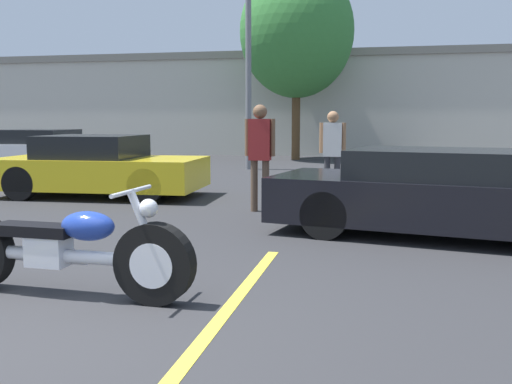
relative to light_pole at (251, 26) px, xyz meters
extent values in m
cube|color=yellow|center=(2.71, -13.34, -4.35)|extent=(0.12, 5.08, 0.01)
cube|color=beige|center=(1.30, 8.51, -2.15)|extent=(32.00, 4.00, 4.40)
cube|color=slate|center=(1.30, 8.51, -0.10)|extent=(32.00, 4.20, 0.30)
cylinder|color=slate|center=(-0.08, 0.00, -0.38)|extent=(0.18, 0.18, 7.94)
cylinder|color=brown|center=(0.76, 4.47, -2.87)|extent=(0.32, 0.32, 2.96)
ellipsoid|color=#387F38|center=(0.76, 4.47, 0.46)|extent=(4.28, 4.28, 4.92)
cylinder|color=black|center=(2.07, -12.89, -4.00)|extent=(0.71, 0.19, 0.71)
cylinder|color=silver|center=(2.07, -12.89, -4.00)|extent=(0.40, 0.19, 0.39)
cylinder|color=silver|center=(1.18, -12.85, -3.98)|extent=(1.52, 0.19, 0.12)
cube|color=silver|center=(1.05, -12.85, -3.94)|extent=(0.37, 0.26, 0.28)
ellipsoid|color=navy|center=(1.45, -12.86, -3.70)|extent=(0.51, 0.30, 0.26)
cube|color=black|center=(0.91, -12.84, -3.76)|extent=(0.76, 0.29, 0.10)
cylinder|color=silver|center=(1.98, -12.89, -3.68)|extent=(0.31, 0.08, 0.63)
cylinder|color=silver|center=(1.88, -12.88, -3.38)|extent=(0.07, 0.70, 0.04)
sphere|color=silver|center=(2.03, -12.89, -3.52)|extent=(0.16, 0.16, 0.16)
cylinder|color=silver|center=(0.78, -12.72, -4.04)|extent=(1.16, 0.14, 0.09)
cube|color=black|center=(4.76, -9.41, -3.87)|extent=(4.77, 2.58, 0.61)
cube|color=black|center=(4.58, -9.38, -3.37)|extent=(2.30, 1.94, 0.38)
cylinder|color=black|center=(3.24, -9.91, -4.03)|extent=(0.67, 0.34, 0.64)
cylinder|color=black|center=(3.52, -8.39, -4.03)|extent=(0.67, 0.34, 0.64)
cube|color=yellow|center=(-1.62, -6.72, -3.87)|extent=(4.19, 2.06, 0.61)
cube|color=black|center=(-1.78, -6.73, -3.34)|extent=(1.92, 1.78, 0.45)
cylinder|color=black|center=(-0.31, -7.51, -4.02)|extent=(0.68, 0.25, 0.67)
cylinder|color=black|center=(-0.38, -5.83, -4.02)|extent=(0.68, 0.25, 0.67)
cylinder|color=black|center=(-2.85, -7.61, -4.02)|extent=(0.68, 0.25, 0.67)
cylinder|color=black|center=(-2.92, -5.94, -4.02)|extent=(0.68, 0.25, 0.67)
cube|color=silver|center=(-6.07, -1.73, -3.84)|extent=(4.53, 2.02, 0.64)
cube|color=black|center=(-6.25, -1.74, -3.31)|extent=(2.06, 1.77, 0.41)
cylinder|color=black|center=(-4.66, -2.55, -4.00)|extent=(0.71, 0.24, 0.71)
cylinder|color=black|center=(-4.70, -0.85, -4.00)|extent=(0.71, 0.24, 0.71)
cylinder|color=black|center=(-7.48, -0.91, -4.00)|extent=(0.71, 0.24, 0.71)
cylinder|color=brown|center=(1.84, -7.90, -3.91)|extent=(0.12, 0.12, 0.88)
cylinder|color=brown|center=(2.04, -7.90, -3.91)|extent=(0.12, 0.12, 0.88)
cube|color=maroon|center=(1.94, -7.90, -3.13)|extent=(0.36, 0.20, 0.70)
cylinder|color=brown|center=(1.72, -7.90, -3.09)|extent=(0.08, 0.08, 0.63)
cylinder|color=brown|center=(2.16, -7.90, -3.09)|extent=(0.08, 0.08, 0.63)
sphere|color=brown|center=(1.94, -7.90, -2.66)|extent=(0.24, 0.24, 0.24)
cylinder|color=#333338|center=(2.91, -6.05, -3.93)|extent=(0.12, 0.12, 0.84)
cylinder|color=#333338|center=(3.11, -6.05, -3.93)|extent=(0.12, 0.12, 0.84)
cube|color=white|center=(3.01, -6.05, -3.19)|extent=(0.36, 0.20, 0.66)
cylinder|color=#9E704C|center=(2.79, -6.05, -3.15)|extent=(0.08, 0.08, 0.60)
cylinder|color=#9E704C|center=(3.23, -6.05, -3.15)|extent=(0.08, 0.08, 0.60)
sphere|color=#9E704C|center=(3.01, -6.05, -2.74)|extent=(0.23, 0.23, 0.23)
camera|label=1|loc=(3.91, -17.32, -2.77)|focal=40.00mm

